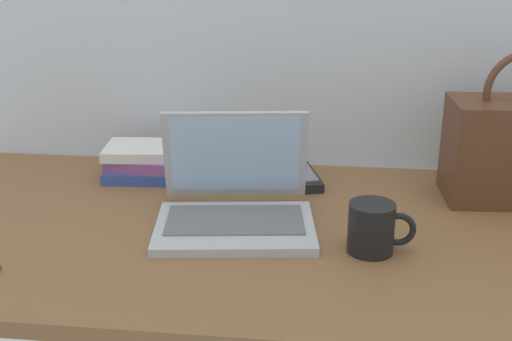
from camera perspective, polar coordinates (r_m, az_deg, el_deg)
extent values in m
cube|color=brown|center=(1.32, 1.67, -5.59)|extent=(1.60, 0.76, 0.03)
cube|color=#B2B5BA|center=(1.29, -1.85, -5.01)|extent=(0.34, 0.26, 0.02)
cube|color=slate|center=(1.30, -1.85, -4.31)|extent=(0.29, 0.17, 0.00)
cube|color=#B2B5BA|center=(1.37, -1.81, 1.39)|extent=(0.30, 0.09, 0.20)
cube|color=#A5C6EA|center=(1.36, -1.82, 1.36)|extent=(0.27, 0.08, 0.17)
cylinder|color=black|center=(1.22, 9.99, -4.94)|extent=(0.09, 0.09, 0.09)
torus|color=black|center=(1.22, 12.28, -5.02)|extent=(0.07, 0.01, 0.07)
cylinder|color=brown|center=(1.20, 10.11, -3.15)|extent=(0.07, 0.07, 0.00)
cube|color=black|center=(1.54, 4.38, -0.58)|extent=(0.09, 0.17, 0.02)
cube|color=slate|center=(1.54, 4.40, -0.14)|extent=(0.06, 0.12, 0.00)
cube|color=#334C99|center=(1.60, -9.21, -0.02)|extent=(0.21, 0.16, 0.03)
cube|color=#8C4C8C|center=(1.59, -9.26, 0.88)|extent=(0.19, 0.15, 0.03)
cube|color=silver|center=(1.58, -9.31, 1.74)|extent=(0.22, 0.15, 0.02)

